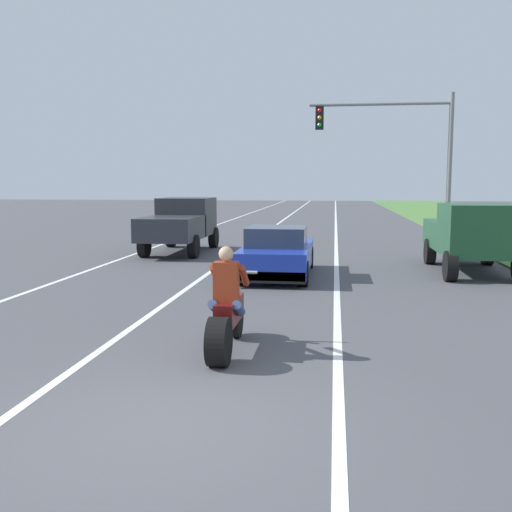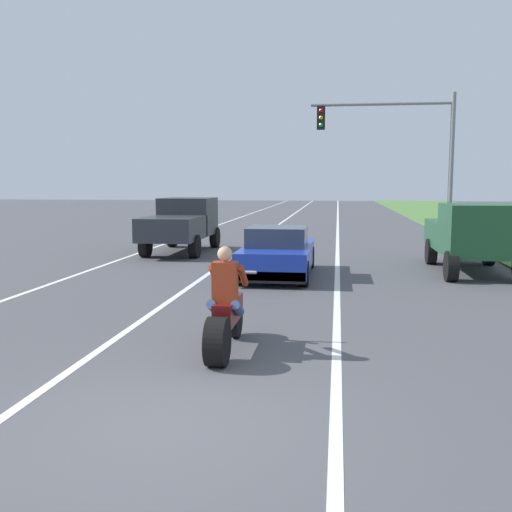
% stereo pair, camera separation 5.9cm
% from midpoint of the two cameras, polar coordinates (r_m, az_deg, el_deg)
% --- Properties ---
extents(ground_plane, '(160.00, 160.00, 0.00)m').
position_cam_midpoint_polar(ground_plane, '(6.49, -9.00, -16.05)').
color(ground_plane, '#4C4C51').
extents(lane_stripe_left_solid, '(0.14, 120.00, 0.01)m').
position_cam_midpoint_polar(lane_stripe_left_solid, '(26.80, -7.87, 1.60)').
color(lane_stripe_left_solid, white).
rests_on(lane_stripe_left_solid, ground).
extents(lane_stripe_right_solid, '(0.14, 120.00, 0.01)m').
position_cam_midpoint_polar(lane_stripe_right_solid, '(25.83, 7.72, 1.40)').
color(lane_stripe_right_solid, white).
rests_on(lane_stripe_right_solid, ground).
extents(lane_stripe_centre_dashed, '(0.14, 120.00, 0.01)m').
position_cam_midpoint_polar(lane_stripe_centre_dashed, '(26.07, -0.22, 1.51)').
color(lane_stripe_centre_dashed, white).
rests_on(lane_stripe_centre_dashed, ground).
extents(motorcycle_with_rider, '(0.70, 2.21, 1.62)m').
position_cam_midpoint_polar(motorcycle_with_rider, '(8.78, -3.08, -5.74)').
color(motorcycle_with_rider, black).
rests_on(motorcycle_with_rider, ground).
extents(sports_car_blue, '(1.84, 4.30, 1.37)m').
position_cam_midpoint_polar(sports_car_blue, '(16.06, 1.97, 0.26)').
color(sports_car_blue, '#1E38B2').
rests_on(sports_car_blue, ground).
extents(pickup_truck_left_lane_dark_grey, '(2.02, 4.80, 1.98)m').
position_cam_midpoint_polar(pickup_truck_left_lane_dark_grey, '(21.78, -7.41, 3.26)').
color(pickup_truck_left_lane_dark_grey, '#2D3035').
rests_on(pickup_truck_left_lane_dark_grey, ground).
extents(pickup_truck_right_shoulder_dark_green, '(2.02, 4.80, 1.98)m').
position_cam_midpoint_polar(pickup_truck_right_shoulder_dark_green, '(17.80, 20.08, 2.05)').
color(pickup_truck_right_shoulder_dark_green, '#1E4C2D').
rests_on(pickup_truck_right_shoulder_dark_green, ground).
extents(traffic_light_mast_near, '(5.55, 0.34, 6.00)m').
position_cam_midpoint_polar(traffic_light_mast_near, '(24.05, 14.08, 10.51)').
color(traffic_light_mast_near, gray).
rests_on(traffic_light_mast_near, ground).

